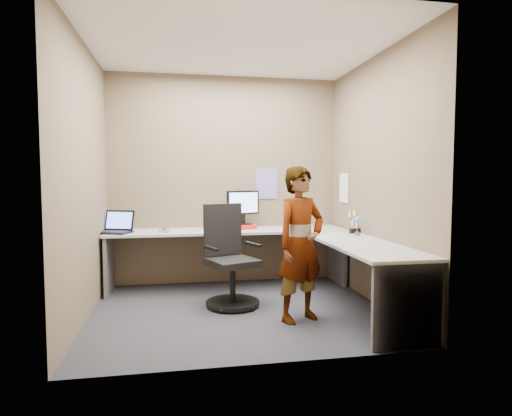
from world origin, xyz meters
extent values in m
plane|color=#242428|center=(0.00, 0.00, 0.00)|extent=(3.00, 3.00, 0.00)
plane|color=brown|center=(0.00, 1.30, 1.35)|extent=(3.00, 0.00, 3.00)
plane|color=brown|center=(1.50, 0.00, 1.35)|extent=(0.00, 2.70, 2.70)
plane|color=brown|center=(-1.50, 0.00, 1.35)|extent=(0.00, 2.70, 2.70)
plane|color=white|center=(0.00, 0.00, 2.70)|extent=(3.00, 3.00, 0.00)
cube|color=#B7B7B7|center=(0.00, 0.98, 0.71)|extent=(2.96, 0.65, 0.03)
cube|color=#B7B7B7|center=(1.18, -0.32, 0.71)|extent=(0.65, 1.91, 0.03)
cube|color=#59595B|center=(-1.44, 0.98, 0.35)|extent=(0.04, 0.60, 0.70)
cube|color=#59595B|center=(1.44, 0.98, 0.35)|extent=(0.04, 0.60, 0.70)
cube|color=#59595B|center=(1.18, -1.24, 0.35)|extent=(0.60, 0.04, 0.70)
cube|color=red|center=(0.19, 1.01, 0.76)|extent=(0.34, 0.30, 0.06)
cube|color=black|center=(0.19, 1.01, 0.79)|extent=(0.22, 0.19, 0.01)
cube|color=black|center=(0.19, 1.03, 0.86)|extent=(0.06, 0.05, 0.11)
cube|color=black|center=(0.19, 1.03, 1.07)|extent=(0.44, 0.19, 0.30)
cube|color=#8AA1EF|center=(0.20, 1.02, 1.07)|extent=(0.38, 0.15, 0.26)
cube|color=black|center=(-1.36, 0.87, 0.74)|extent=(0.44, 0.38, 0.02)
cube|color=black|center=(-1.31, 0.99, 0.87)|extent=(0.37, 0.20, 0.24)
cube|color=#486DE5|center=(-1.31, 0.99, 0.87)|extent=(0.32, 0.17, 0.19)
cube|color=#B7B7BC|center=(-0.79, 0.81, 0.75)|extent=(0.12, 0.08, 0.04)
sphere|color=red|center=(-0.79, 0.80, 0.78)|extent=(0.04, 0.04, 0.04)
cone|color=white|center=(-0.32, 0.75, 0.76)|extent=(0.10, 0.10, 0.06)
cube|color=black|center=(1.42, 0.38, 0.76)|extent=(0.15, 0.10, 0.05)
cylinder|color=brown|center=(1.36, 0.18, 0.75)|extent=(0.05, 0.05, 0.04)
cylinder|color=#338C3F|center=(1.36, 0.18, 0.84)|extent=(0.01, 0.01, 0.14)
sphere|color=#39A9CB|center=(1.36, 0.18, 0.91)|extent=(0.07, 0.07, 0.07)
cube|color=#846BB7|center=(0.55, 1.29, 1.30)|extent=(0.30, 0.01, 0.40)
cube|color=white|center=(1.49, 0.90, 1.25)|extent=(0.01, 0.28, 0.38)
cube|color=#F2E059|center=(1.49, 0.55, 0.95)|extent=(0.01, 0.07, 0.07)
cube|color=pink|center=(1.49, 0.60, 0.82)|extent=(0.01, 0.07, 0.07)
cube|color=pink|center=(1.49, 0.48, 0.80)|extent=(0.01, 0.07, 0.07)
cube|color=#F2E059|center=(1.49, 0.70, 0.92)|extent=(0.01, 0.07, 0.07)
cylinder|color=black|center=(-0.05, 0.15, 0.04)|extent=(0.57, 0.57, 0.04)
cylinder|color=black|center=(-0.05, 0.15, 0.26)|extent=(0.06, 0.06, 0.41)
cube|color=black|center=(-0.05, 0.15, 0.48)|extent=(0.61, 0.61, 0.07)
cube|color=black|center=(-0.13, 0.36, 0.81)|extent=(0.44, 0.21, 0.56)
cube|color=black|center=(-0.29, 0.06, 0.65)|extent=(0.15, 0.30, 0.03)
cube|color=black|center=(0.18, 0.25, 0.65)|extent=(0.15, 0.30, 0.03)
imported|color=#999399|center=(0.54, -0.40, 0.74)|extent=(0.64, 0.55, 1.49)
camera|label=1|loc=(-0.62, -4.32, 1.37)|focal=30.00mm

